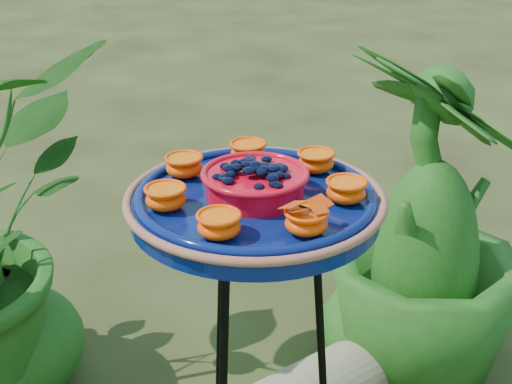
% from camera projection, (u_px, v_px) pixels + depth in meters
% --- Properties ---
extents(tripod_stand, '(0.40, 0.40, 0.83)m').
position_uv_depth(tripod_stand, '(255.00, 371.00, 1.35)').
color(tripod_stand, black).
rests_on(tripod_stand, ground).
extents(feeder_dish, '(0.56, 0.56, 0.10)m').
position_uv_depth(feeder_dish, '(255.00, 197.00, 1.20)').
color(feeder_dish, '#071655').
rests_on(feeder_dish, tripod_stand).
extents(shrub_back_right, '(0.69, 0.69, 0.98)m').
position_uv_depth(shrub_back_right, '(429.00, 227.00, 1.91)').
color(shrub_back_right, '#1E4D14').
rests_on(shrub_back_right, ground).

